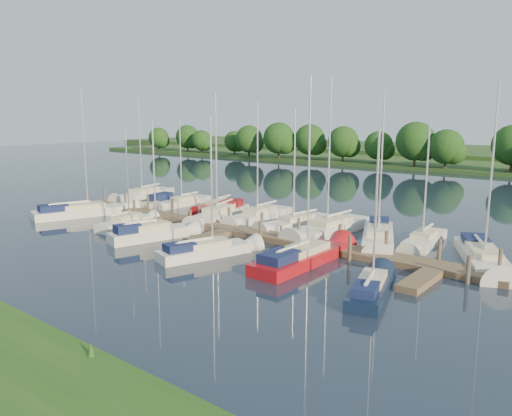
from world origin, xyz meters
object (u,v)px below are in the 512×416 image
Objects in this scene: sailboat_n_5 at (259,217)px; sailboat_s_2 at (151,235)px; dock at (229,231)px; sailboat_n_0 at (144,196)px; motorboat at (160,203)px.

sailboat_n_5 is 1.16× the size of sailboat_s_2.
sailboat_n_0 reaches higher than dock.
sailboat_s_2 is at bearing -124.05° from dock.
dock is 5.95m from sailboat_s_2.
dock is 14.44m from motorboat.
sailboat_s_2 is at bearing 75.98° from sailboat_n_5.
sailboat_s_2 is (-2.11, -10.34, 0.07)m from sailboat_n_5.
sailboat_n_5 reaches higher than sailboat_s_2.
sailboat_n_0 is 2.03× the size of motorboat.
dock is 19.91m from sailboat_n_0.
sailboat_n_5 reaches higher than motorboat.
sailboat_n_5 is at bearing 94.12° from sailboat_s_2.
sailboat_n_0 reaches higher than sailboat_n_5.
motorboat is 12.43m from sailboat_n_5.
sailboat_s_2 reaches higher than dock.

